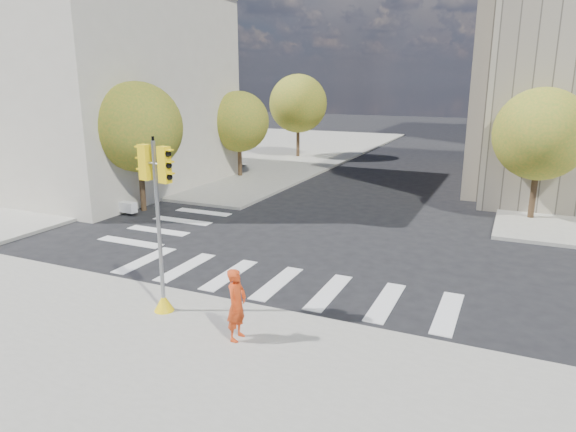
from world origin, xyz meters
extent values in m
plane|color=black|center=(0.00, 0.00, 0.00)|extent=(160.00, 160.00, 0.00)
cube|color=gray|center=(-20.00, 26.00, 0.07)|extent=(28.00, 40.00, 0.15)
cube|color=beige|center=(-20.00, 8.00, 6.00)|extent=(18.00, 14.00, 12.00)
cylinder|color=#382616|center=(-10.50, 4.00, 1.22)|extent=(0.28, 0.28, 2.45)
sphere|color=#547A22|center=(-10.50, 4.00, 4.21)|extent=(4.40, 4.40, 4.40)
cylinder|color=#382616|center=(-10.50, 14.00, 1.08)|extent=(0.28, 0.28, 2.17)
sphere|color=#547A22|center=(-10.50, 14.00, 3.77)|extent=(4.00, 4.00, 4.00)
cylinder|color=#382616|center=(-10.50, 24.00, 1.31)|extent=(0.28, 0.28, 2.62)
sphere|color=#547A22|center=(-10.50, 24.00, 4.54)|extent=(4.80, 4.80, 4.80)
cylinder|color=#382616|center=(7.50, 10.00, 1.19)|extent=(0.28, 0.28, 2.38)
sphere|color=#547A22|center=(7.50, 10.00, 4.06)|extent=(4.20, 4.20, 4.20)
cylinder|color=#382616|center=(7.50, 22.00, 1.26)|extent=(0.28, 0.28, 2.52)
sphere|color=#547A22|center=(7.50, 22.00, 4.36)|extent=(4.60, 4.60, 4.60)
cylinder|color=#382616|center=(7.50, 34.00, 1.14)|extent=(0.28, 0.28, 2.27)
sphere|color=#547A22|center=(7.50, 34.00, 3.88)|extent=(4.00, 4.00, 4.00)
cylinder|color=black|center=(8.00, 14.00, 4.15)|extent=(0.12, 0.12, 8.00)
cube|color=black|center=(8.00, 14.00, 8.15)|extent=(0.35, 0.18, 0.22)
cylinder|color=black|center=(8.00, 28.00, 4.15)|extent=(0.12, 0.12, 8.00)
cube|color=black|center=(8.00, 28.00, 8.15)|extent=(0.35, 0.18, 0.22)
cone|color=yellow|center=(-2.00, -5.44, 0.40)|extent=(0.56, 0.56, 0.50)
cylinder|color=gray|center=(-2.00, -5.44, 2.54)|extent=(0.11, 0.11, 4.78)
cylinder|color=black|center=(-2.00, -5.44, 4.98)|extent=(0.07, 0.07, 0.12)
cylinder|color=gray|center=(-2.00, -5.44, 4.33)|extent=(0.90, 0.23, 0.06)
cube|color=yellow|center=(-2.37, -5.36, 4.33)|extent=(0.34, 0.27, 0.95)
cube|color=yellow|center=(-1.63, -5.51, 4.33)|extent=(0.34, 0.27, 0.95)
imported|color=red|center=(0.70, -6.01, 1.08)|extent=(0.46, 0.68, 1.85)
cube|color=silver|center=(-13.11, 3.21, 0.40)|extent=(6.01, 1.05, 0.50)
camera|label=1|loc=(6.66, -16.14, 6.45)|focal=32.00mm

